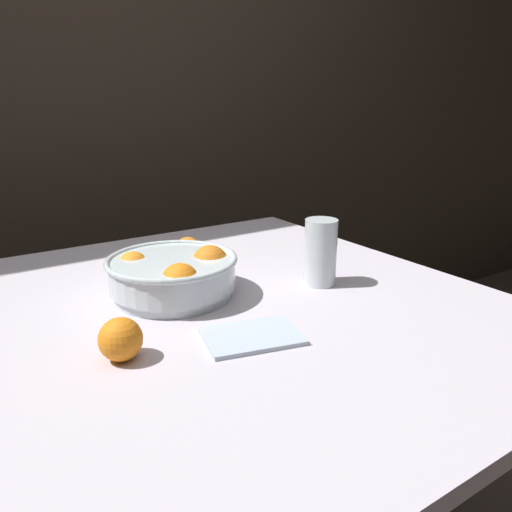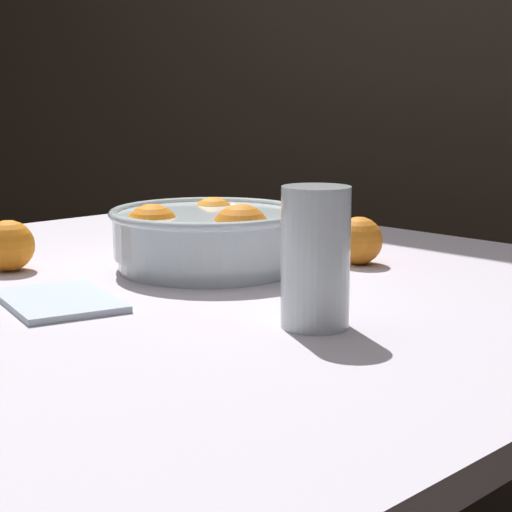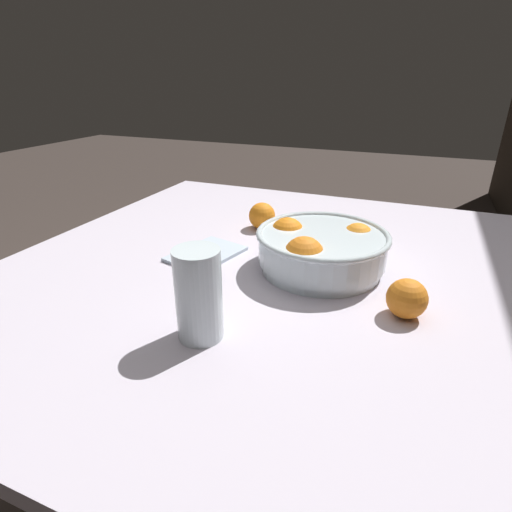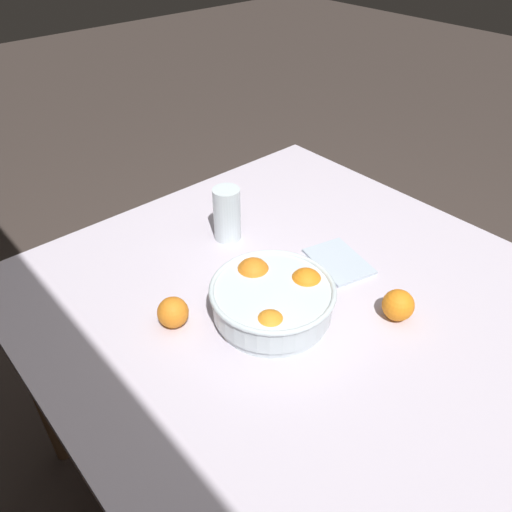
# 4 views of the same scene
# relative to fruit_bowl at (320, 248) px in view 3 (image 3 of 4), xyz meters

# --- Properties ---
(ground_plane) EXTENTS (12.00, 12.00, 0.00)m
(ground_plane) POSITION_rel_fruit_bowl_xyz_m (0.02, -0.09, -0.82)
(ground_plane) COLOR #3D332D
(dining_table) EXTENTS (1.17, 1.17, 0.77)m
(dining_table) POSITION_rel_fruit_bowl_xyz_m (0.02, -0.09, -0.12)
(dining_table) COLOR silver
(dining_table) RESTS_ON ground_plane
(fruit_bowl) EXTENTS (0.28, 0.28, 0.10)m
(fruit_bowl) POSITION_rel_fruit_bowl_xyz_m (0.00, 0.00, 0.00)
(fruit_bowl) COLOR silver
(fruit_bowl) RESTS_ON dining_table
(juice_glass) EXTENTS (0.07, 0.07, 0.15)m
(juice_glass) POSITION_rel_fruit_bowl_xyz_m (0.30, -0.12, 0.02)
(juice_glass) COLOR #F4A314
(juice_glass) RESTS_ON dining_table
(orange_loose_near_bowl) EXTENTS (0.07, 0.07, 0.07)m
(orange_loose_near_bowl) POSITION_rel_fruit_bowl_xyz_m (-0.19, -0.20, -0.01)
(orange_loose_near_bowl) COLOR orange
(orange_loose_near_bowl) RESTS_ON dining_table
(orange_loose_front) EXTENTS (0.07, 0.07, 0.07)m
(orange_loose_front) POSITION_rel_fruit_bowl_xyz_m (0.12, 0.18, -0.01)
(orange_loose_front) COLOR orange
(orange_loose_front) RESTS_ON dining_table
(napkin) EXTENTS (0.19, 0.15, 0.01)m
(napkin) POSITION_rel_fruit_bowl_xyz_m (0.03, -0.26, -0.04)
(napkin) COLOR silver
(napkin) RESTS_ON dining_table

